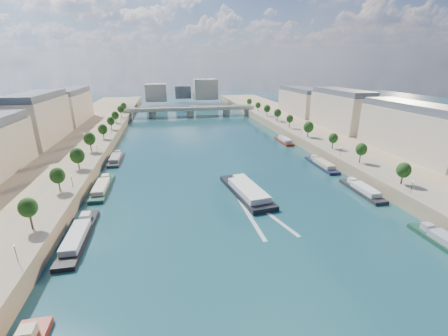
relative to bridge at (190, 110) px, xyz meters
name	(u,v)px	position (x,y,z in m)	size (l,w,h in m)	color
ground	(216,164)	(0.00, -134.94, -5.08)	(700.00, 700.00, 0.00)	#0C2E38
quay_left	(44,169)	(-72.00, -134.94, -2.58)	(44.00, 520.00, 5.00)	#9E8460
quay_right	(359,150)	(72.00, -134.94, -2.58)	(44.00, 520.00, 5.00)	#9E8460
pave_left	(81,161)	(-57.00, -134.94, -0.03)	(14.00, 520.00, 0.10)	gray
pave_right	(332,147)	(57.00, -134.94, -0.03)	(14.00, 520.00, 0.10)	gray
trees_left	(86,147)	(-55.00, -132.94, 5.39)	(4.80, 268.80, 8.26)	#382B1E
trees_right	(319,132)	(55.00, -124.94, 5.39)	(4.80, 268.80, 8.26)	#382B1E
lamps_left	(86,161)	(-52.50, -144.94, 2.70)	(0.36, 200.36, 4.28)	black
lamps_right	(319,139)	(52.50, -129.94, 2.70)	(0.36, 200.36, 4.28)	black
buildings_left	(14,130)	(-85.00, -122.94, 11.37)	(16.00, 226.00, 23.20)	#C4B097
buildings_right	(371,118)	(85.00, -122.94, 11.37)	(16.00, 226.00, 23.20)	#C4B097
skyline	(186,91)	(3.19, 84.58, 9.57)	(79.00, 42.00, 22.00)	#C4B097
bridge	(190,110)	(0.00, 0.00, 0.00)	(112.00, 12.00, 8.15)	#C1B79E
tour_barge	(247,191)	(4.83, -170.38, -3.85)	(13.23, 31.92, 4.20)	black
wake	(261,217)	(4.83, -186.90, -5.06)	(11.31, 26.02, 0.04)	silver
moored_barges_left	(79,234)	(-45.50, -188.46, -4.24)	(5.00, 158.67, 3.60)	#1B1E3B
moored_barges_right	(370,195)	(45.50, -180.78, -4.24)	(5.00, 166.36, 3.60)	black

